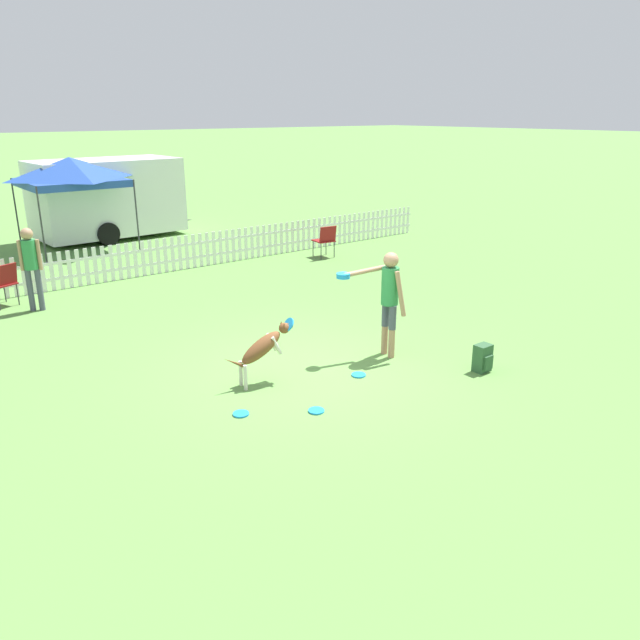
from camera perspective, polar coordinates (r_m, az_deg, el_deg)
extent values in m
plane|color=#5B8C42|center=(9.83, -0.60, -4.54)|extent=(240.00, 240.00, 0.00)
cylinder|color=tan|center=(10.28, 6.56, -2.13)|extent=(0.11, 0.11, 0.49)
cylinder|color=#474C5B|center=(10.13, 6.65, 0.22)|extent=(0.12, 0.12, 0.40)
cylinder|color=tan|center=(10.43, 5.92, -1.79)|extent=(0.11, 0.11, 0.49)
cylinder|color=#474C5B|center=(10.29, 6.00, 0.53)|extent=(0.12, 0.12, 0.40)
cylinder|color=#2D8447|center=(10.06, 6.42, 3.11)|extent=(0.32, 0.32, 0.61)
sphere|color=tan|center=(9.96, 6.51, 5.48)|extent=(0.24, 0.24, 0.24)
cylinder|color=tan|center=(9.96, 7.37, 2.38)|extent=(0.21, 0.20, 0.74)
cylinder|color=tan|center=(9.96, 4.06, 4.46)|extent=(0.74, 0.26, 0.14)
cylinder|color=#1E8CD8|center=(9.82, 2.13, 3.92)|extent=(0.22, 0.22, 0.02)
cylinder|color=#1E8CD8|center=(9.81, 2.13, 4.07)|extent=(0.22, 0.22, 0.02)
cylinder|color=#1E8CD8|center=(9.81, 2.14, 4.22)|extent=(0.22, 0.22, 0.02)
ellipsoid|color=brown|center=(9.17, -5.41, -2.54)|extent=(0.75, 0.36, 0.57)
ellipsoid|color=silver|center=(9.19, -5.40, -2.79)|extent=(0.39, 0.19, 0.28)
sphere|color=brown|center=(9.24, -3.28, -0.75)|extent=(0.16, 0.16, 0.16)
cone|color=brown|center=(9.25, -2.90, -0.42)|extent=(0.16, 0.11, 0.14)
cylinder|color=#1E8CD8|center=(9.25, -2.90, -0.42)|extent=(0.17, 0.24, 0.20)
cone|color=brown|center=(9.25, -3.56, -0.30)|extent=(0.05, 0.05, 0.07)
cone|color=brown|center=(9.17, -3.29, -0.47)|extent=(0.05, 0.05, 0.07)
cylinder|color=silver|center=(9.28, -7.26, -4.86)|extent=(0.06, 0.06, 0.38)
cylinder|color=silver|center=(9.13, -6.83, -5.25)|extent=(0.06, 0.06, 0.38)
cylinder|color=silver|center=(9.31, -4.43, -2.03)|extent=(0.18, 0.08, 0.30)
cylinder|color=silver|center=(9.17, -4.01, -2.33)|extent=(0.18, 0.08, 0.30)
cone|color=brown|center=(9.07, -7.85, -3.88)|extent=(0.34, 0.10, 0.22)
cylinder|color=#1E8CD8|center=(8.50, -7.25, -8.51)|extent=(0.22, 0.22, 0.02)
cylinder|color=#1E8CD8|center=(9.62, 3.55, -5.03)|extent=(0.22, 0.22, 0.02)
cylinder|color=#1E8CD8|center=(8.51, -0.34, -8.30)|extent=(0.22, 0.22, 0.02)
cube|color=#2D5633|center=(10.01, 14.63, -3.38)|extent=(0.26, 0.20, 0.44)
cube|color=#2D5633|center=(9.97, 15.14, -3.80)|extent=(0.18, 0.04, 0.22)
cube|color=white|center=(15.81, -16.78, 4.64)|extent=(19.14, 0.04, 0.06)
cube|color=white|center=(15.73, -16.90, 5.93)|extent=(19.14, 0.04, 0.06)
cube|color=white|center=(15.02, -26.88, 3.38)|extent=(0.09, 0.02, 0.87)
cube|color=white|center=(15.05, -26.16, 3.51)|extent=(0.09, 0.02, 0.87)
cube|color=white|center=(15.09, -25.44, 3.65)|extent=(0.09, 0.02, 0.87)
cube|color=white|center=(15.13, -24.73, 3.79)|extent=(0.09, 0.02, 0.87)
cube|color=white|center=(15.17, -24.02, 3.92)|extent=(0.09, 0.02, 0.87)
cube|color=white|center=(15.22, -23.31, 4.06)|extent=(0.09, 0.02, 0.87)
cube|color=white|center=(15.27, -22.61, 4.19)|extent=(0.09, 0.02, 0.87)
cube|color=white|center=(15.32, -21.91, 4.32)|extent=(0.09, 0.02, 0.87)
cube|color=white|center=(15.37, -21.22, 4.45)|extent=(0.09, 0.02, 0.87)
cube|color=white|center=(15.42, -20.53, 4.58)|extent=(0.09, 0.02, 0.87)
cube|color=white|center=(15.48, -19.85, 4.70)|extent=(0.09, 0.02, 0.87)
cube|color=white|center=(15.54, -19.17, 4.83)|extent=(0.09, 0.02, 0.87)
cube|color=white|center=(15.60, -18.50, 4.95)|extent=(0.09, 0.02, 0.87)
cube|color=white|center=(15.67, -17.83, 5.07)|extent=(0.09, 0.02, 0.87)
cube|color=white|center=(15.73, -17.17, 5.19)|extent=(0.09, 0.02, 0.87)
cube|color=white|center=(15.80, -16.51, 5.31)|extent=(0.09, 0.02, 0.87)
cube|color=white|center=(15.87, -15.86, 5.43)|extent=(0.09, 0.02, 0.87)
cube|color=white|center=(15.94, -15.21, 5.54)|extent=(0.09, 0.02, 0.87)
cube|color=white|center=(16.02, -14.57, 5.65)|extent=(0.09, 0.02, 0.87)
cube|color=white|center=(16.09, -13.94, 5.76)|extent=(0.09, 0.02, 0.87)
cube|color=white|center=(16.17, -13.31, 5.87)|extent=(0.09, 0.02, 0.87)
cube|color=white|center=(16.25, -12.69, 5.98)|extent=(0.09, 0.02, 0.87)
cube|color=white|center=(16.34, -12.07, 6.09)|extent=(0.09, 0.02, 0.87)
cube|color=white|center=(16.42, -11.46, 6.19)|extent=(0.09, 0.02, 0.87)
cube|color=white|center=(16.51, -10.85, 6.29)|extent=(0.09, 0.02, 0.87)
cube|color=white|center=(16.59, -10.25, 6.39)|extent=(0.09, 0.02, 0.87)
cube|color=white|center=(16.68, -9.66, 6.49)|extent=(0.09, 0.02, 0.87)
cube|color=white|center=(16.77, -9.07, 6.59)|extent=(0.09, 0.02, 0.87)
cube|color=white|center=(16.87, -8.49, 6.68)|extent=(0.09, 0.02, 0.87)
cube|color=white|center=(16.96, -7.92, 6.78)|extent=(0.09, 0.02, 0.87)
cube|color=white|center=(17.06, -7.35, 6.87)|extent=(0.09, 0.02, 0.87)
cube|color=white|center=(17.16, -6.79, 6.96)|extent=(0.09, 0.02, 0.87)
cube|color=white|center=(17.26, -6.23, 7.05)|extent=(0.09, 0.02, 0.87)
cube|color=white|center=(17.36, -5.69, 7.13)|extent=(0.09, 0.02, 0.87)
cube|color=white|center=(17.46, -5.14, 7.22)|extent=(0.09, 0.02, 0.87)
cube|color=white|center=(17.57, -4.61, 7.30)|extent=(0.09, 0.02, 0.87)
cube|color=white|center=(17.67, -4.08, 7.38)|extent=(0.09, 0.02, 0.87)
cube|color=white|center=(17.78, -3.55, 7.46)|extent=(0.09, 0.02, 0.87)
cube|color=white|center=(17.89, -3.03, 7.54)|extent=(0.09, 0.02, 0.87)
cube|color=white|center=(18.00, -2.52, 7.62)|extent=(0.09, 0.02, 0.87)
cube|color=white|center=(18.12, -2.02, 7.69)|extent=(0.09, 0.02, 0.87)
cube|color=white|center=(18.23, -1.52, 7.77)|extent=(0.09, 0.02, 0.87)
cube|color=white|center=(18.34, -1.02, 7.84)|extent=(0.09, 0.02, 0.87)
cube|color=white|center=(18.46, -0.53, 7.91)|extent=(0.09, 0.02, 0.87)
cube|color=white|center=(18.58, -0.05, 7.98)|extent=(0.09, 0.02, 0.87)
cube|color=white|center=(18.70, 0.42, 8.05)|extent=(0.09, 0.02, 0.87)
cube|color=white|center=(18.82, 0.89, 8.12)|extent=(0.09, 0.02, 0.87)
cube|color=white|center=(18.94, 1.36, 8.18)|extent=(0.09, 0.02, 0.87)
cube|color=white|center=(19.06, 1.82, 8.25)|extent=(0.09, 0.02, 0.87)
cube|color=white|center=(19.19, 2.27, 8.31)|extent=(0.09, 0.02, 0.87)
cube|color=white|center=(19.31, 2.71, 8.37)|extent=(0.09, 0.02, 0.87)
cube|color=white|center=(19.44, 3.16, 8.43)|extent=(0.09, 0.02, 0.87)
cube|color=white|center=(19.56, 3.59, 8.49)|extent=(0.09, 0.02, 0.87)
cube|color=white|center=(19.69, 4.02, 8.55)|extent=(0.09, 0.02, 0.87)
cube|color=white|center=(19.82, 4.45, 8.60)|extent=(0.09, 0.02, 0.87)
cube|color=white|center=(19.95, 4.87, 8.66)|extent=(0.09, 0.02, 0.87)
cube|color=white|center=(20.09, 5.28, 8.71)|extent=(0.09, 0.02, 0.87)
cube|color=white|center=(20.22, 5.69, 8.76)|extent=(0.09, 0.02, 0.87)
cube|color=white|center=(20.35, 6.09, 8.82)|extent=(0.09, 0.02, 0.87)
cube|color=white|center=(20.49, 6.49, 8.87)|extent=(0.09, 0.02, 0.87)
cube|color=white|center=(20.62, 6.88, 8.92)|extent=(0.09, 0.02, 0.87)
cube|color=white|center=(20.76, 7.27, 8.96)|extent=(0.09, 0.02, 0.87)
cube|color=white|center=(20.90, 7.65, 9.01)|extent=(0.09, 0.02, 0.87)
cube|color=white|center=(21.04, 8.03, 9.06)|extent=(0.09, 0.02, 0.87)
cylinder|color=#333338|center=(14.80, -26.88, 2.37)|extent=(0.02, 0.02, 0.47)
cylinder|color=#333338|center=(14.44, -25.91, 2.15)|extent=(0.02, 0.02, 0.47)
cube|color=maroon|center=(14.45, -27.23, 2.92)|extent=(0.67, 0.67, 0.03)
cube|color=maroon|center=(14.21, -26.84, 3.67)|extent=(0.51, 0.28, 0.44)
cylinder|color=#333338|center=(17.64, 0.55, 6.73)|extent=(0.02, 0.02, 0.46)
cylinder|color=#333338|center=(17.43, -0.64, 6.57)|extent=(0.02, 0.02, 0.46)
cylinder|color=#333338|center=(17.29, 1.31, 6.48)|extent=(0.02, 0.02, 0.46)
cylinder|color=#333338|center=(17.07, 0.10, 6.32)|extent=(0.02, 0.02, 0.46)
cube|color=maroon|center=(17.31, 0.33, 7.26)|extent=(0.56, 0.56, 0.03)
cube|color=maroon|center=(17.08, 0.73, 7.85)|extent=(0.51, 0.15, 0.43)
cylinder|color=#333338|center=(18.08, -24.11, 7.92)|extent=(0.04, 0.04, 2.01)
cylinder|color=#333338|center=(18.87, -16.41, 9.16)|extent=(0.04, 0.04, 2.01)
cylinder|color=#333338|center=(20.59, -26.02, 8.79)|extent=(0.04, 0.04, 2.01)
cylinder|color=#333338|center=(21.29, -19.13, 9.90)|extent=(0.04, 0.04, 2.01)
cube|color=#23479E|center=(19.55, -21.74, 11.61)|extent=(2.61, 2.61, 0.20)
pyramid|color=#23479E|center=(19.51, -21.88, 12.77)|extent=(2.61, 2.61, 0.60)
cylinder|color=#474C5B|center=(13.81, -24.24, 2.55)|extent=(0.11, 0.11, 0.86)
cylinder|color=#474C5B|center=(13.85, -24.97, 2.49)|extent=(0.11, 0.11, 0.86)
cylinder|color=#2D8447|center=(13.67, -25.01, 5.44)|extent=(0.27, 0.27, 0.59)
sphere|color=tan|center=(13.59, -25.25, 7.13)|extent=(0.24, 0.24, 0.24)
cylinder|color=tan|center=(13.63, -24.31, 5.47)|extent=(0.08, 0.08, 0.61)
cylinder|color=tan|center=(13.71, -25.70, 5.34)|extent=(0.08, 0.08, 0.61)
cube|color=white|center=(21.02, -18.90, 10.62)|extent=(4.45, 2.43, 2.28)
cone|color=#3F3F42|center=(22.27, -12.49, 8.86)|extent=(0.81, 0.24, 0.20)
cylinder|color=black|center=(21.98, -21.08, 8.17)|extent=(0.69, 0.22, 0.68)
cylinder|color=black|center=(19.95, -18.80, 7.46)|extent=(0.69, 0.22, 0.68)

